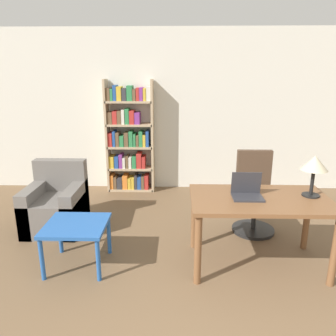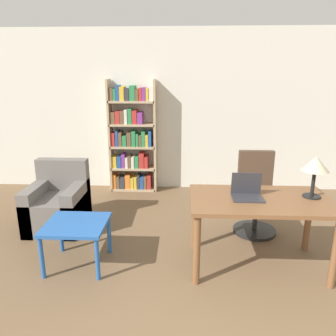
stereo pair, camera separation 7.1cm
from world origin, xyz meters
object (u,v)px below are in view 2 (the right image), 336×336
at_px(office_chair, 255,198).
at_px(table_lamp, 315,166).
at_px(bookshelf, 132,140).
at_px(laptop, 247,193).
at_px(side_table_blue, 76,229).
at_px(armchair, 58,206).
at_px(desk, 260,209).

bearing_deg(office_chair, table_lamp, -63.66).
bearing_deg(bookshelf, office_chair, -38.97).
bearing_deg(table_lamp, laptop, -175.77).
xyz_separation_m(office_chair, side_table_blue, (-2.04, -0.92, -0.02)).
bearing_deg(armchair, desk, -18.47).
bearing_deg(office_chair, laptop, -108.95).
bearing_deg(desk, table_lamp, 7.53).
height_order(laptop, table_lamp, table_lamp).
distance_m(laptop, table_lamp, 0.72).
relative_size(table_lamp, office_chair, 0.41).
bearing_deg(bookshelf, armchair, -116.94).
bearing_deg(office_chair, desk, -99.92).
height_order(desk, side_table_blue, desk).
bearing_deg(armchair, laptop, -19.01).
relative_size(laptop, side_table_blue, 0.49).
height_order(desk, bookshelf, bookshelf).
distance_m(table_lamp, office_chair, 1.08).
xyz_separation_m(side_table_blue, armchair, (-0.54, 0.89, -0.12)).
distance_m(table_lamp, bookshelf, 3.15).
relative_size(laptop, office_chair, 0.29).
distance_m(desk, bookshelf, 2.86).
relative_size(table_lamp, side_table_blue, 0.68).
relative_size(office_chair, bookshelf, 0.55).
bearing_deg(bookshelf, side_table_blue, -95.32).
xyz_separation_m(desk, office_chair, (0.15, 0.84, -0.21)).
height_order(laptop, side_table_blue, laptop).
bearing_deg(table_lamp, office_chair, 116.34).
distance_m(laptop, bookshelf, 2.76).
relative_size(armchair, bookshelf, 0.46).
relative_size(desk, table_lamp, 3.29).
bearing_deg(armchair, office_chair, 0.73).
bearing_deg(bookshelf, table_lamp, -45.57).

